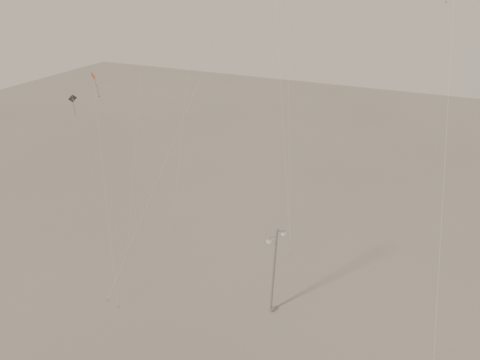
% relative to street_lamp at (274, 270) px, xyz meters
% --- Properties ---
extents(ground, '(160.00, 160.00, 0.00)m').
position_rel_street_lamp_xyz_m(ground, '(-4.04, -3.18, -4.54)').
color(ground, gray).
rests_on(ground, ground).
extents(street_lamp, '(1.41, 1.14, 8.52)m').
position_rel_street_lamp_xyz_m(street_lamp, '(0.00, 0.00, 0.00)').
color(street_lamp, '#95999E').
rests_on(street_lamp, ground).
extents(kite_1, '(11.06, 12.09, 30.82)m').
position_rel_street_lamp_xyz_m(kite_1, '(-5.78, 4.00, 17.45)').
color(kite_1, '#36302D').
rests_on(kite_1, ground).
extents(kite_3, '(2.68, 4.78, 18.70)m').
position_rel_street_lamp_xyz_m(kite_3, '(-14.01, -1.23, 9.80)').
color(kite_3, maroon).
rests_on(kite_3, ground).
extents(kite_4, '(4.25, 11.71, 25.11)m').
position_rel_street_lamp_xyz_m(kite_4, '(9.32, 6.16, 13.84)').
color(kite_4, '#36302D').
rests_on(kite_4, ground).
extents(kite_6, '(0.55, 1.25, 16.18)m').
position_rel_street_lamp_xyz_m(kite_6, '(-18.45, 1.26, 7.91)').
color(kite_6, '#36302D').
rests_on(kite_6, ground).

